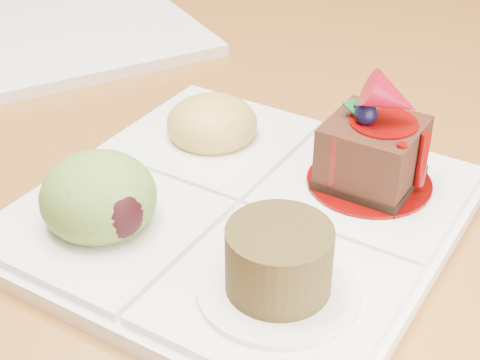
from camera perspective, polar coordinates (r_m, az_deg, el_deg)
sampler_plate at (r=0.50m, az=-0.54°, el=-1.30°), size 0.34×0.34×0.10m
second_plate at (r=0.82m, az=-13.18°, el=11.19°), size 0.30×0.30×0.01m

